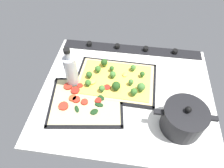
# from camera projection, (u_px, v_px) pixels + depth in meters

# --- Properties ---
(ground_plane) EXTENTS (0.80, 0.67, 0.03)m
(ground_plane) POSITION_uv_depth(u_px,v_px,m) (126.00, 93.00, 0.96)
(ground_plane) COLOR silver
(stove_control_panel) EXTENTS (0.76, 0.07, 0.03)m
(stove_control_panel) POSITION_uv_depth(u_px,v_px,m) (131.00, 49.00, 1.13)
(stove_control_panel) COLOR black
(stove_control_panel) RESTS_ON ground_plane
(baking_tray_front) EXTENTS (0.39, 0.28, 0.01)m
(baking_tray_front) POSITION_uv_depth(u_px,v_px,m) (116.00, 81.00, 0.98)
(baking_tray_front) COLOR black
(baking_tray_front) RESTS_ON ground_plane
(broccoli_pizza) EXTENTS (0.36, 0.26, 0.06)m
(broccoli_pizza) POSITION_uv_depth(u_px,v_px,m) (115.00, 80.00, 0.97)
(broccoli_pizza) COLOR #D3B77F
(broccoli_pizza) RESTS_ON baking_tray_front
(baking_tray_back) EXTENTS (0.36, 0.31, 0.01)m
(baking_tray_back) POSITION_uv_depth(u_px,v_px,m) (87.00, 102.00, 0.90)
(baking_tray_back) COLOR black
(baking_tray_back) RESTS_ON ground_plane
(veggie_pizza_back) EXTENTS (0.33, 0.28, 0.02)m
(veggie_pizza_back) POSITION_uv_depth(u_px,v_px,m) (85.00, 100.00, 0.90)
(veggie_pizza_back) COLOR tan
(veggie_pizza_back) RESTS_ON baking_tray_back
(cooking_pot) EXTENTS (0.24, 0.17, 0.14)m
(cooking_pot) POSITION_uv_depth(u_px,v_px,m) (183.00, 119.00, 0.79)
(cooking_pot) COLOR black
(cooking_pot) RESTS_ON ground_plane
(oil_bottle) EXTENTS (0.06, 0.06, 0.22)m
(oil_bottle) POSITION_uv_depth(u_px,v_px,m) (71.00, 71.00, 0.90)
(oil_bottle) COLOR #B7BCC6
(oil_bottle) RESTS_ON ground_plane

